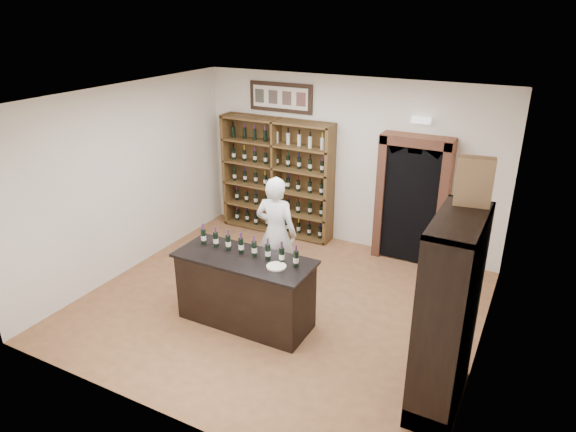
# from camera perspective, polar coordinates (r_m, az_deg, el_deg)

# --- Properties ---
(floor) EXTENTS (5.50, 5.50, 0.00)m
(floor) POSITION_cam_1_polar(r_m,az_deg,el_deg) (7.67, -0.95, -9.77)
(floor) COLOR #95613B
(floor) RESTS_ON ground
(ceiling) EXTENTS (5.50, 5.50, 0.00)m
(ceiling) POSITION_cam_1_polar(r_m,az_deg,el_deg) (6.57, -1.12, 12.92)
(ceiling) COLOR white
(ceiling) RESTS_ON wall_back
(wall_back) EXTENTS (5.50, 0.04, 3.00)m
(wall_back) POSITION_cam_1_polar(r_m,az_deg,el_deg) (9.13, 6.54, 5.86)
(wall_back) COLOR silver
(wall_back) RESTS_ON ground
(wall_left) EXTENTS (0.04, 5.00, 3.00)m
(wall_left) POSITION_cam_1_polar(r_m,az_deg,el_deg) (8.57, -17.43, 3.83)
(wall_left) COLOR silver
(wall_left) RESTS_ON ground
(wall_right) EXTENTS (0.04, 5.00, 3.00)m
(wall_right) POSITION_cam_1_polar(r_m,az_deg,el_deg) (6.26, 21.72, -3.70)
(wall_right) COLOR silver
(wall_right) RESTS_ON ground
(wine_shelf) EXTENTS (2.20, 0.38, 2.20)m
(wine_shelf) POSITION_cam_1_polar(r_m,az_deg,el_deg) (9.63, -1.16, 4.39)
(wine_shelf) COLOR brown
(wine_shelf) RESTS_ON ground
(framed_picture) EXTENTS (1.25, 0.04, 0.52)m
(framed_picture) POSITION_cam_1_polar(r_m,az_deg,el_deg) (9.40, -0.82, 13.05)
(framed_picture) COLOR black
(framed_picture) RESTS_ON wall_back
(arched_doorway) EXTENTS (1.17, 0.35, 2.17)m
(arched_doorway) POSITION_cam_1_polar(r_m,az_deg,el_deg) (8.74, 13.66, 2.08)
(arched_doorway) COLOR black
(arched_doorway) RESTS_ON ground
(emergency_light) EXTENTS (0.30, 0.10, 0.10)m
(emergency_light) POSITION_cam_1_polar(r_m,az_deg,el_deg) (8.49, 14.60, 10.28)
(emergency_light) COLOR white
(emergency_light) RESTS_ON wall_back
(tasting_counter) EXTENTS (1.88, 0.78, 1.00)m
(tasting_counter) POSITION_cam_1_polar(r_m,az_deg,el_deg) (7.06, -4.77, -8.25)
(tasting_counter) COLOR black
(tasting_counter) RESTS_ON ground
(counter_bottle_0) EXTENTS (0.07, 0.07, 0.30)m
(counter_bottle_0) POSITION_cam_1_polar(r_m,az_deg,el_deg) (7.21, -9.37, -2.27)
(counter_bottle_0) COLOR black
(counter_bottle_0) RESTS_ON tasting_counter
(counter_bottle_1) EXTENTS (0.07, 0.07, 0.30)m
(counter_bottle_1) POSITION_cam_1_polar(r_m,az_deg,el_deg) (7.10, -8.03, -2.60)
(counter_bottle_1) COLOR black
(counter_bottle_1) RESTS_ON tasting_counter
(counter_bottle_2) EXTENTS (0.07, 0.07, 0.30)m
(counter_bottle_2) POSITION_cam_1_polar(r_m,az_deg,el_deg) (6.99, -6.65, -2.94)
(counter_bottle_2) COLOR black
(counter_bottle_2) RESTS_ON tasting_counter
(counter_bottle_3) EXTENTS (0.07, 0.07, 0.30)m
(counter_bottle_3) POSITION_cam_1_polar(r_m,az_deg,el_deg) (6.89, -5.23, -3.29)
(counter_bottle_3) COLOR black
(counter_bottle_3) RESTS_ON tasting_counter
(counter_bottle_4) EXTENTS (0.07, 0.07, 0.30)m
(counter_bottle_4) POSITION_cam_1_polar(r_m,az_deg,el_deg) (6.79, -3.76, -3.65)
(counter_bottle_4) COLOR black
(counter_bottle_4) RESTS_ON tasting_counter
(counter_bottle_5) EXTENTS (0.07, 0.07, 0.30)m
(counter_bottle_5) POSITION_cam_1_polar(r_m,az_deg,el_deg) (6.69, -2.25, -4.01)
(counter_bottle_5) COLOR black
(counter_bottle_5) RESTS_ON tasting_counter
(counter_bottle_6) EXTENTS (0.07, 0.07, 0.30)m
(counter_bottle_6) POSITION_cam_1_polar(r_m,az_deg,el_deg) (6.60, -0.70, -4.38)
(counter_bottle_6) COLOR black
(counter_bottle_6) RESTS_ON tasting_counter
(counter_bottle_7) EXTENTS (0.07, 0.07, 0.30)m
(counter_bottle_7) POSITION_cam_1_polar(r_m,az_deg,el_deg) (6.52, 0.90, -4.76)
(counter_bottle_7) COLOR black
(counter_bottle_7) RESTS_ON tasting_counter
(side_cabinet) EXTENTS (0.48, 1.20, 2.20)m
(side_cabinet) POSITION_cam_1_polar(r_m,az_deg,el_deg) (5.86, 17.28, -13.40)
(side_cabinet) COLOR black
(side_cabinet) RESTS_ON ground
(shopkeeper) EXTENTS (0.68, 0.48, 1.78)m
(shopkeeper) POSITION_cam_1_polar(r_m,az_deg,el_deg) (7.74, -1.33, -1.92)
(shopkeeper) COLOR white
(shopkeeper) RESTS_ON ground
(plate) EXTENTS (0.25, 0.25, 0.02)m
(plate) POSITION_cam_1_polar(r_m,az_deg,el_deg) (6.54, -1.30, -5.62)
(plate) COLOR beige
(plate) RESTS_ON tasting_counter
(wine_crate) EXTENTS (0.38, 0.20, 0.50)m
(wine_crate) POSITION_cam_1_polar(r_m,az_deg,el_deg) (5.46, 19.99, 3.61)
(wine_crate) COLOR tan
(wine_crate) RESTS_ON side_cabinet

